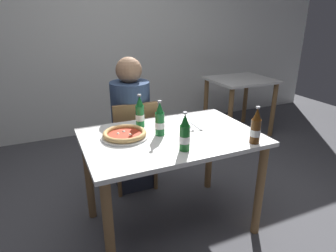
{
  "coord_description": "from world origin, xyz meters",
  "views": [
    {
      "loc": [
        -0.77,
        -1.69,
        1.53
      ],
      "look_at": [
        0.0,
        0.05,
        0.8
      ],
      "focal_mm": 31.1,
      "sensor_mm": 36.0,
      "label": 1
    }
  ],
  "objects_px": {
    "diner_seated": "(132,128)",
    "pizza_margherita_near": "(125,134)",
    "chair_behind_table": "(133,140)",
    "beer_bottle_left": "(185,134)",
    "beer_bottle_right": "(256,128)",
    "beer_bottle_center": "(160,121)",
    "dining_table_background": "(240,90)",
    "beer_bottle_extra": "(140,113)",
    "napkin_with_cutlery": "(193,126)",
    "dining_table_main": "(171,150)"
  },
  "relations": [
    {
      "from": "chair_behind_table",
      "to": "beer_bottle_right",
      "type": "bearing_deg",
      "value": 121.29
    },
    {
      "from": "beer_bottle_right",
      "to": "diner_seated",
      "type": "bearing_deg",
      "value": 117.95
    },
    {
      "from": "chair_behind_table",
      "to": "beer_bottle_center",
      "type": "bearing_deg",
      "value": 94.25
    },
    {
      "from": "chair_behind_table",
      "to": "beer_bottle_center",
      "type": "distance_m",
      "value": 0.68
    },
    {
      "from": "diner_seated",
      "to": "beer_bottle_extra",
      "type": "xyz_separation_m",
      "value": [
        -0.05,
        -0.41,
        0.27
      ]
    },
    {
      "from": "dining_table_background",
      "to": "pizza_margherita_near",
      "type": "relative_size",
      "value": 2.49
    },
    {
      "from": "beer_bottle_left",
      "to": "napkin_with_cutlery",
      "type": "height_order",
      "value": "beer_bottle_left"
    },
    {
      "from": "beer_bottle_center",
      "to": "beer_bottle_right",
      "type": "relative_size",
      "value": 1.0
    },
    {
      "from": "dining_table_main",
      "to": "napkin_with_cutlery",
      "type": "distance_m",
      "value": 0.26
    },
    {
      "from": "dining_table_background",
      "to": "beer_bottle_center",
      "type": "distance_m",
      "value": 2.18
    },
    {
      "from": "beer_bottle_right",
      "to": "pizza_margherita_near",
      "type": "bearing_deg",
      "value": 149.93
    },
    {
      "from": "chair_behind_table",
      "to": "beer_bottle_right",
      "type": "relative_size",
      "value": 3.44
    },
    {
      "from": "dining_table_main",
      "to": "pizza_margherita_near",
      "type": "distance_m",
      "value": 0.34
    },
    {
      "from": "beer_bottle_left",
      "to": "diner_seated",
      "type": "bearing_deg",
      "value": 94.09
    },
    {
      "from": "diner_seated",
      "to": "beer_bottle_left",
      "type": "relative_size",
      "value": 4.89
    },
    {
      "from": "dining_table_main",
      "to": "diner_seated",
      "type": "height_order",
      "value": "diner_seated"
    },
    {
      "from": "diner_seated",
      "to": "pizza_margherita_near",
      "type": "bearing_deg",
      "value": -110.72
    },
    {
      "from": "dining_table_main",
      "to": "beer_bottle_extra",
      "type": "relative_size",
      "value": 4.86
    },
    {
      "from": "dining_table_background",
      "to": "beer_bottle_left",
      "type": "distance_m",
      "value": 2.34
    },
    {
      "from": "dining_table_main",
      "to": "pizza_margherita_near",
      "type": "height_order",
      "value": "pizza_margherita_near"
    },
    {
      "from": "chair_behind_table",
      "to": "beer_bottle_left",
      "type": "distance_m",
      "value": 0.94
    },
    {
      "from": "pizza_margherita_near",
      "to": "napkin_with_cutlery",
      "type": "relative_size",
      "value": 1.54
    },
    {
      "from": "dining_table_main",
      "to": "chair_behind_table",
      "type": "height_order",
      "value": "chair_behind_table"
    },
    {
      "from": "dining_table_background",
      "to": "beer_bottle_right",
      "type": "height_order",
      "value": "beer_bottle_right"
    },
    {
      "from": "chair_behind_table",
      "to": "pizza_margherita_near",
      "type": "distance_m",
      "value": 0.63
    },
    {
      "from": "chair_behind_table",
      "to": "napkin_with_cutlery",
      "type": "relative_size",
      "value": 4.06
    },
    {
      "from": "diner_seated",
      "to": "dining_table_background",
      "type": "relative_size",
      "value": 1.51
    },
    {
      "from": "diner_seated",
      "to": "pizza_margherita_near",
      "type": "relative_size",
      "value": 3.76
    },
    {
      "from": "pizza_margherita_near",
      "to": "chair_behind_table",
      "type": "bearing_deg",
      "value": 67.68
    },
    {
      "from": "beer_bottle_left",
      "to": "napkin_with_cutlery",
      "type": "bearing_deg",
      "value": 54.15
    },
    {
      "from": "dining_table_main",
      "to": "beer_bottle_left",
      "type": "relative_size",
      "value": 4.86
    },
    {
      "from": "beer_bottle_center",
      "to": "napkin_with_cutlery",
      "type": "bearing_deg",
      "value": 8.96
    },
    {
      "from": "dining_table_background",
      "to": "beer_bottle_left",
      "type": "height_order",
      "value": "beer_bottle_left"
    },
    {
      "from": "beer_bottle_right",
      "to": "napkin_with_cutlery",
      "type": "relative_size",
      "value": 1.18
    },
    {
      "from": "diner_seated",
      "to": "dining_table_background",
      "type": "distance_m",
      "value": 1.87
    },
    {
      "from": "chair_behind_table",
      "to": "dining_table_background",
      "type": "distance_m",
      "value": 1.89
    },
    {
      "from": "beer_bottle_extra",
      "to": "napkin_with_cutlery",
      "type": "bearing_deg",
      "value": -24.88
    },
    {
      "from": "dining_table_background",
      "to": "beer_bottle_center",
      "type": "relative_size",
      "value": 3.24
    },
    {
      "from": "beer_bottle_left",
      "to": "beer_bottle_right",
      "type": "height_order",
      "value": "same"
    },
    {
      "from": "beer_bottle_extra",
      "to": "pizza_margherita_near",
      "type": "bearing_deg",
      "value": -136.9
    },
    {
      "from": "dining_table_background",
      "to": "beer_bottle_extra",
      "type": "xyz_separation_m",
      "value": [
        -1.77,
        -1.13,
        0.26
      ]
    },
    {
      "from": "beer_bottle_right",
      "to": "dining_table_background",
      "type": "bearing_deg",
      "value": 55.19
    },
    {
      "from": "dining_table_main",
      "to": "beer_bottle_right",
      "type": "distance_m",
      "value": 0.6
    },
    {
      "from": "chair_behind_table",
      "to": "dining_table_background",
      "type": "height_order",
      "value": "chair_behind_table"
    },
    {
      "from": "beer_bottle_extra",
      "to": "napkin_with_cutlery",
      "type": "height_order",
      "value": "beer_bottle_extra"
    },
    {
      "from": "napkin_with_cutlery",
      "to": "diner_seated",
      "type": "bearing_deg",
      "value": 117.74
    },
    {
      "from": "pizza_margherita_near",
      "to": "beer_bottle_extra",
      "type": "height_order",
      "value": "beer_bottle_extra"
    },
    {
      "from": "beer_bottle_left",
      "to": "pizza_margherita_near",
      "type": "bearing_deg",
      "value": 129.06
    },
    {
      "from": "dining_table_background",
      "to": "beer_bottle_right",
      "type": "xyz_separation_m",
      "value": [
        -1.19,
        -1.72,
        0.26
      ]
    },
    {
      "from": "diner_seated",
      "to": "beer_bottle_left",
      "type": "distance_m",
      "value": 0.95
    }
  ]
}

